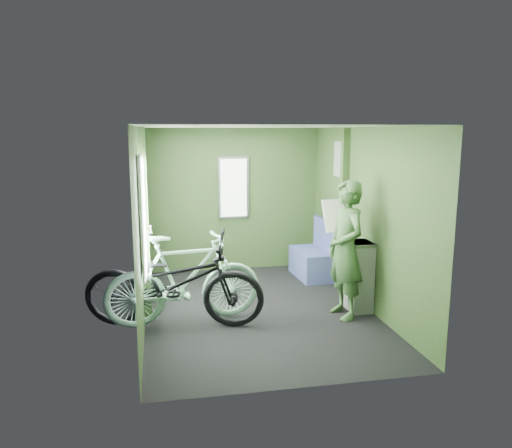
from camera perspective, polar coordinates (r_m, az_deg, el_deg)
The scene contains 6 objects.
room at distance 6.14m, azimuth -0.23°, elevation 2.97°, with size 4.00×4.02×2.31m.
bicycle_black at distance 6.00m, azimuth -9.25°, elevation -11.57°, with size 0.72×2.08×1.09m, color black.
bicycle_mint at distance 6.07m, azimuth -8.06°, elevation -11.26°, with size 0.52×1.85×1.11m, color #A3E6C5.
passenger at distance 6.11m, azimuth 10.20°, elevation -2.89°, with size 0.48×0.74×1.68m.
waste_box at distance 6.46m, azimuth 11.70°, elevation -5.86°, with size 0.26×0.37×0.89m, color gray.
bench_seat at distance 7.84m, azimuth 6.57°, elevation -4.13°, with size 0.53×0.89×0.91m.
Camera 1 is at (-1.19, -5.94, 2.25)m, focal length 35.00 mm.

